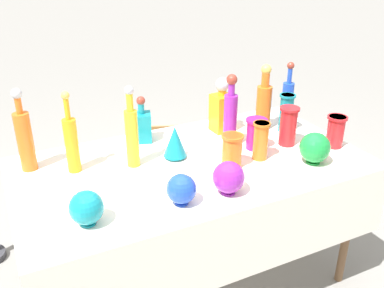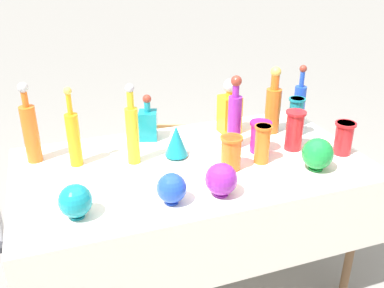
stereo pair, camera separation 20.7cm
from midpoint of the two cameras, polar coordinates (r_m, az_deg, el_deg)
ground_plane at (r=2.56m, az=2.43°, el=-17.74°), size 40.00×40.00×0.00m
display_table at (r=2.11m, az=3.18°, el=-4.61°), size 1.71×0.93×0.76m
tall_bottle_0 at (r=2.05m, az=-5.12°, el=1.72°), size 0.06×0.06×0.40m
tall_bottle_1 at (r=2.46m, az=13.15°, el=4.96°), size 0.09×0.09×0.38m
tall_bottle_2 at (r=2.16m, az=-18.25°, el=1.73°), size 0.07×0.07×0.40m
tall_bottle_3 at (r=2.07m, az=-12.82°, el=0.96°), size 0.06×0.06×0.40m
tall_bottle_4 at (r=2.59m, az=16.38°, el=5.29°), size 0.07×0.07×0.36m
tall_bottle_5 at (r=2.21m, az=8.39°, el=3.51°), size 0.07×0.07×0.39m
square_decanter_0 at (r=2.33m, az=-3.37°, el=2.77°), size 0.12×0.12×0.26m
square_decanter_1 at (r=2.41m, az=7.49°, el=4.54°), size 0.11×0.11×0.32m
slender_vase_0 at (r=2.29m, az=16.05°, el=1.85°), size 0.10×0.10×0.21m
slender_vase_1 at (r=2.03m, az=8.14°, el=-1.10°), size 0.11×0.11×0.17m
slender_vase_2 at (r=2.23m, az=11.65°, el=1.09°), size 0.11×0.11×0.16m
slender_vase_3 at (r=2.45m, az=16.02°, el=3.58°), size 0.09×0.09×0.22m
slender_vase_4 at (r=2.33m, az=22.02°, el=0.81°), size 0.10×0.10×0.17m
slender_vase_5 at (r=2.11m, az=12.15°, el=0.08°), size 0.09×0.09×0.19m
fluted_vase_0 at (r=2.12m, az=0.67°, el=0.35°), size 0.12×0.12×0.17m
round_bowl_0 at (r=1.71m, az=-11.97°, el=-7.54°), size 0.13×0.13×0.14m
round_bowl_1 at (r=2.13m, az=19.11°, el=-1.32°), size 0.15×0.15×0.16m
round_bowl_2 at (r=1.82m, az=7.18°, el=-4.78°), size 0.14×0.14×0.15m
round_bowl_3 at (r=1.76m, az=0.63°, el=-6.01°), size 0.13×0.13×0.13m
price_tag_left at (r=2.07m, az=21.02°, el=-4.37°), size 0.06×0.02×0.04m
cardboard_box_behind_left at (r=3.52m, az=0.68°, el=-1.44°), size 0.63×0.52×0.40m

